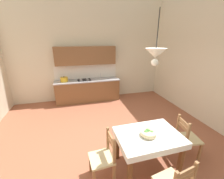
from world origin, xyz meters
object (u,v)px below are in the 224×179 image
Objects in this scene: dining_table at (148,141)px; pendant_lamp at (156,54)px; dining_chair_window_side at (187,138)px; dining_chair_tv_side at (104,157)px; kitchen_cabinetry at (87,81)px; fruit_bowl at (148,133)px.

dining_table is 1.52× the size of pendant_lamp.
dining_chair_window_side is 1.00× the size of dining_chair_tv_side.
pendant_lamp reaches higher than dining_table.
fruit_bowl is at bearing -78.73° from kitchen_cabinetry.
fruit_bowl is (0.74, -3.74, -0.04)m from kitchen_cabinetry.
dining_table is 1.65m from pendant_lamp.
kitchen_cabinetry is 2.11× the size of dining_table.
dining_chair_tv_side is (-0.89, -0.02, -0.17)m from dining_table.
dining_chair_tv_side is at bearing -178.82° from dining_table.
dining_table is (0.77, -3.71, -0.25)m from kitchen_cabinetry.
dining_chair_window_side is 3.10× the size of fruit_bowl.
dining_table is at bearing 46.59° from pendant_lamp.
dining_table is at bearing -78.23° from kitchen_cabinetry.
pendant_lamp reaches higher than kitchen_cabinetry.
dining_table is at bearing -177.37° from dining_chair_window_side.
fruit_bowl is at bearing -176.10° from dining_chair_window_side.
kitchen_cabinetry is at bearing 101.77° from dining_table.
kitchen_cabinetry is 8.59× the size of fruit_bowl.
kitchen_cabinetry is 3.80m from dining_table.
dining_chair_tv_side is (-0.12, -3.73, -0.41)m from kitchen_cabinetry.
kitchen_cabinetry is 4.10m from pendant_lamp.
dining_table is 0.98m from dining_chair_window_side.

